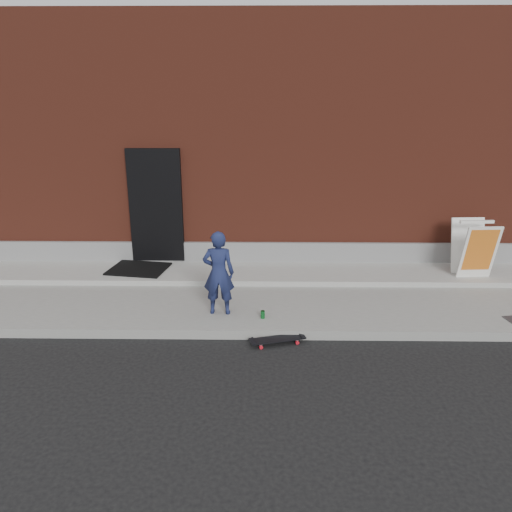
{
  "coord_description": "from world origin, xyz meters",
  "views": [
    {
      "loc": [
        -0.47,
        -6.72,
        3.5
      ],
      "look_at": [
        -0.58,
        0.8,
        1.06
      ],
      "focal_mm": 35.0,
      "sensor_mm": 36.0,
      "label": 1
    }
  ],
  "objects_px": {
    "skateboard": "(278,339)",
    "soda_can": "(263,314)",
    "pizza_sign": "(474,248)",
    "child": "(219,273)"
  },
  "relations": [
    {
      "from": "pizza_sign",
      "to": "soda_can",
      "type": "distance_m",
      "value": 4.33
    },
    {
      "from": "child",
      "to": "pizza_sign",
      "type": "xyz_separation_m",
      "value": [
        4.62,
        1.56,
        -0.05
      ]
    },
    {
      "from": "soda_can",
      "to": "pizza_sign",
      "type": "bearing_deg",
      "value": 24.05
    },
    {
      "from": "skateboard",
      "to": "pizza_sign",
      "type": "bearing_deg",
      "value": 32.04
    },
    {
      "from": "child",
      "to": "soda_can",
      "type": "xyz_separation_m",
      "value": [
        0.7,
        -0.2,
        -0.62
      ]
    },
    {
      "from": "skateboard",
      "to": "soda_can",
      "type": "xyz_separation_m",
      "value": [
        -0.22,
        0.57,
        0.14
      ]
    },
    {
      "from": "pizza_sign",
      "to": "child",
      "type": "bearing_deg",
      "value": -161.4
    },
    {
      "from": "skateboard",
      "to": "soda_can",
      "type": "distance_m",
      "value": 0.62
    },
    {
      "from": "child",
      "to": "skateboard",
      "type": "bearing_deg",
      "value": 141.45
    },
    {
      "from": "child",
      "to": "pizza_sign",
      "type": "height_order",
      "value": "child"
    }
  ]
}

